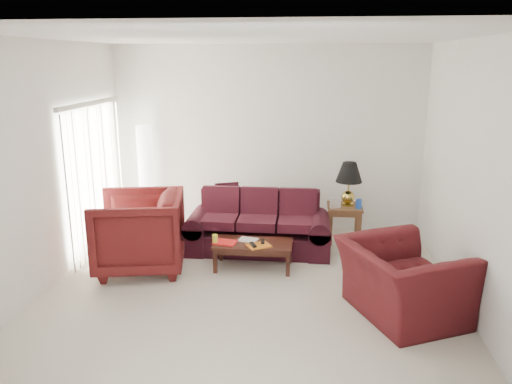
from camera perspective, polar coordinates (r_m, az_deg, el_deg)
floor at (r=6.23m, az=-0.86°, el=-11.42°), size 5.00×5.00×0.00m
blinds at (r=7.70m, az=-17.84°, el=1.58°), size 0.10×2.00×2.16m
sofa at (r=7.35m, az=0.24°, el=-3.57°), size 2.13×0.97×0.86m
throw_pillow at (r=8.02m, az=-3.31°, el=-0.25°), size 0.41×0.30×0.39m
end_table at (r=7.91m, az=10.01°, el=-3.55°), size 0.58×0.58×0.57m
table_lamp at (r=7.77m, az=10.54°, el=0.90°), size 0.44×0.44×0.68m
clock at (r=7.66m, az=9.06°, el=-1.27°), size 0.16×0.11×0.15m
blue_canister at (r=7.70m, az=11.65°, el=-1.34°), size 0.12×0.12×0.14m
picture_frame at (r=7.93m, az=8.75°, el=-0.71°), size 0.14×0.16×0.05m
floor_lamp at (r=8.39m, az=-12.44°, el=1.65°), size 0.30×0.30×1.77m
armchair_left at (r=6.88m, az=-13.22°, el=-4.47°), size 1.35×1.33×1.05m
armchair_right at (r=5.79m, az=16.34°, el=-9.74°), size 1.53×1.60×0.82m
coffee_table at (r=6.84m, az=-0.33°, el=-7.22°), size 1.16×0.81×0.37m
magazine_red at (r=6.76m, az=-3.56°, el=-5.77°), size 0.33×0.27×0.02m
magazine_white at (r=6.84m, az=-0.91°, el=-5.47°), size 0.29×0.24×0.01m
magazine_orange at (r=6.63m, az=0.31°, el=-6.14°), size 0.37×0.34×0.02m
remote_a at (r=6.61m, az=-0.34°, el=-6.04°), size 0.12×0.18×0.02m
remote_b at (r=6.73m, az=0.80°, el=-5.66°), size 0.05×0.16×0.02m
yellow_glass at (r=6.73m, az=-4.71°, el=-5.38°), size 0.10×0.10×0.13m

